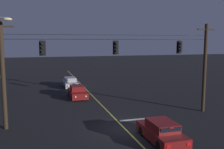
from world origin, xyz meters
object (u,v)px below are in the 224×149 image
Objects in this scene: traffic_light_left_inner at (116,48)px; car_oncoming_lead at (78,92)px; car_oncoming_trailing at (70,83)px; traffic_light_leftmost at (42,48)px; car_waiting_near_lane at (161,132)px; traffic_light_centre at (180,47)px.

car_oncoming_lead is (-1.89, 8.99, -5.33)m from traffic_light_left_inner.
car_oncoming_lead and car_oncoming_trailing have the same top height.
car_waiting_near_lane is at bearing -36.80° from traffic_light_leftmost.
traffic_light_left_inner is at bearing 180.00° from traffic_light_centre.
car_oncoming_trailing is at bearing 98.87° from car_waiting_near_lane.
car_oncoming_lead is (-7.72, 8.99, -5.33)m from traffic_light_centre.
traffic_light_leftmost and traffic_light_left_inner have the same top height.
traffic_light_leftmost is at bearing 143.20° from car_waiting_near_lane.
traffic_light_left_inner reaches higher than car_oncoming_lead.
traffic_light_leftmost is 1.00× the size of traffic_light_left_inner.
traffic_light_leftmost is 5.76m from traffic_light_left_inner.
traffic_light_left_inner is at bearing 0.00° from traffic_light_leftmost.
traffic_light_centre reaches higher than car_waiting_near_lane.
traffic_light_leftmost is 0.28× the size of car_waiting_near_lane.
traffic_light_leftmost is 17.17m from car_oncoming_trailing.
traffic_light_left_inner reaches higher than car_waiting_near_lane.
traffic_light_left_inner reaches higher than car_oncoming_trailing.
traffic_light_left_inner is at bearing -83.20° from car_oncoming_trailing.
car_oncoming_lead is 1.00× the size of car_oncoming_trailing.
traffic_light_centre is at bearing -64.04° from car_oncoming_trailing.
traffic_light_centre is (5.83, 0.00, 0.00)m from traffic_light_left_inner.
traffic_light_leftmost is 10.43m from car_waiting_near_lane.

